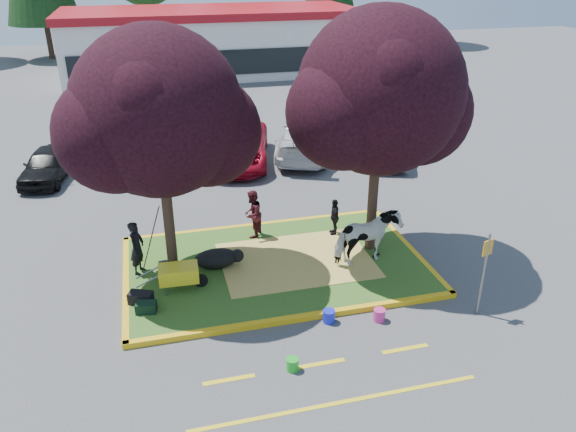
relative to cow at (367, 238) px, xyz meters
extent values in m
plane|color=#424244|center=(-2.46, 0.61, -0.93)|extent=(90.00, 90.00, 0.00)
cube|color=#30551A|center=(-2.46, 0.61, -0.85)|extent=(8.00, 5.00, 0.15)
cube|color=gold|center=(-2.46, -1.97, -0.85)|extent=(8.30, 0.16, 0.15)
cube|color=gold|center=(-2.46, 3.19, -0.85)|extent=(8.30, 0.16, 0.15)
cube|color=gold|center=(-6.54, 0.61, -0.85)|extent=(0.16, 5.30, 0.15)
cube|color=gold|center=(1.62, 0.61, -0.85)|extent=(0.16, 5.30, 0.15)
cube|color=#D7C358|center=(-1.86, 0.61, -0.77)|extent=(4.20, 3.00, 0.01)
cylinder|color=black|center=(-5.26, 1.01, 0.99)|extent=(0.28, 0.28, 3.53)
sphere|color=black|center=(-5.26, 1.01, 3.63)|extent=(4.20, 4.20, 4.20)
sphere|color=black|center=(-4.10, 1.21, 3.00)|extent=(2.86, 2.86, 2.86)
sphere|color=black|center=(-6.31, 0.71, 3.26)|extent=(2.86, 2.86, 2.86)
cylinder|color=black|center=(0.44, 0.81, 1.07)|extent=(0.28, 0.28, 3.70)
sphere|color=black|center=(0.44, 0.81, 3.84)|extent=(4.40, 4.40, 4.40)
sphere|color=black|center=(1.65, 1.01, 3.18)|extent=(2.99, 2.99, 2.99)
sphere|color=black|center=(-0.66, 0.51, 3.45)|extent=(2.99, 2.99, 2.99)
cube|color=yellow|center=(-4.46, -3.59, -0.92)|extent=(1.10, 0.12, 0.01)
cube|color=yellow|center=(-2.46, -3.59, -0.92)|extent=(1.10, 0.12, 0.01)
cube|color=yellow|center=(-0.46, -3.59, -0.92)|extent=(1.10, 0.12, 0.01)
cube|color=yellow|center=(-2.46, -4.79, -0.92)|extent=(6.00, 0.10, 0.01)
cube|color=silver|center=(-0.46, 28.61, 1.07)|extent=(20.00, 8.00, 4.00)
cube|color=maroon|center=(-0.46, 28.61, 3.22)|extent=(20.40, 8.40, 0.50)
cube|color=black|center=(-0.46, 24.56, 0.47)|extent=(19.00, 0.10, 1.60)
cylinder|color=black|center=(-12.46, 37.61, 1.03)|extent=(0.44, 0.44, 3.92)
cylinder|color=black|center=(-4.46, 39.11, 0.61)|extent=(0.44, 0.44, 3.08)
cylinder|color=black|center=(3.54, 38.11, 0.89)|extent=(0.44, 0.44, 3.64)
cylinder|color=black|center=(11.54, 38.61, 0.82)|extent=(0.44, 0.44, 3.50)
cylinder|color=black|center=(19.54, 37.61, 0.68)|extent=(0.44, 0.44, 3.22)
imported|color=white|center=(0.00, 0.00, 0.00)|extent=(1.97, 1.20, 1.55)
ellipsoid|color=black|center=(-4.09, 0.82, -0.51)|extent=(1.29, 0.83, 0.53)
imported|color=black|center=(-6.16, 1.07, -0.02)|extent=(0.55, 0.65, 1.51)
imported|color=#43131A|center=(-2.75, 2.39, -0.03)|extent=(0.86, 0.91, 1.48)
imported|color=black|center=(-0.29, 1.91, -0.20)|extent=(0.37, 0.71, 1.16)
cylinder|color=black|center=(-4.62, -0.08, -0.60)|extent=(0.36, 0.09, 0.36)
cylinder|color=slate|center=(-5.52, -0.30, -0.65)|extent=(0.04, 0.04, 0.26)
cylinder|color=slate|center=(-5.52, 0.14, -0.65)|extent=(0.04, 0.04, 0.26)
cube|color=yellow|center=(-5.17, -0.08, -0.30)|extent=(1.03, 0.64, 0.40)
cylinder|color=slate|center=(-5.92, -0.30, -0.28)|extent=(0.65, 0.07, 0.33)
cylinder|color=slate|center=(-5.92, 0.14, -0.28)|extent=(0.65, 0.07, 0.33)
cube|color=black|center=(-6.16, -0.46, -0.63)|extent=(0.66, 0.53, 0.30)
cube|color=black|center=(-6.04, -0.89, -0.65)|extent=(0.54, 0.40, 0.26)
cylinder|color=slate|center=(1.84, -2.77, 0.17)|extent=(0.06, 0.06, 2.19)
cube|color=orange|center=(1.84, -2.77, 0.91)|extent=(0.30, 0.12, 0.39)
cylinder|color=green|center=(-3.09, -3.62, -0.78)|extent=(0.28, 0.28, 0.29)
cylinder|color=#CC2D82|center=(-0.61, -2.44, -0.77)|extent=(0.37, 0.37, 0.31)
cylinder|color=#1923C9|center=(-1.80, -2.19, -0.77)|extent=(0.31, 0.31, 0.32)
imported|color=black|center=(-9.42, 9.33, -0.31)|extent=(2.11, 3.85, 1.24)
imported|color=#A7ABAF|center=(-6.63, 9.68, -0.28)|extent=(2.59, 4.18, 1.30)
imported|color=#AB0E23|center=(-2.00, 9.46, -0.18)|extent=(3.63, 5.81, 1.50)
imported|color=silver|center=(1.04, 9.55, -0.15)|extent=(4.12, 5.80, 1.56)
imported|color=#515358|center=(4.22, 8.13, -0.25)|extent=(2.72, 4.33, 1.35)
camera|label=1|loc=(-5.54, -12.70, 7.20)|focal=35.00mm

